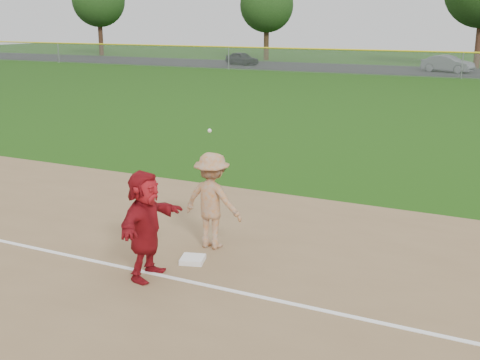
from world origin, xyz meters
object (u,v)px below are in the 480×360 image
at_px(car_left, 242,58).
at_px(car_mid, 448,64).
at_px(first_base, 193,259).
at_px(base_runner, 146,225).

bearing_deg(car_left, car_mid, -68.79).
bearing_deg(first_base, base_runner, -112.50).
bearing_deg(car_left, first_base, -134.33).
height_order(base_runner, car_mid, base_runner).
bearing_deg(car_mid, first_base, -161.25).
relative_size(car_left, car_mid, 0.86).
distance_m(base_runner, car_mid, 46.49).
distance_m(first_base, car_mid, 45.58).
xyz_separation_m(car_left, car_mid, (19.53, 0.14, 0.08)).
height_order(first_base, car_mid, car_mid).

